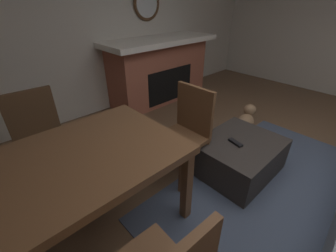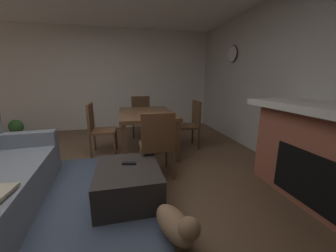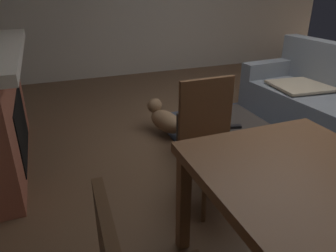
# 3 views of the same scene
# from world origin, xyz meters

# --- Properties ---
(floor) EXTENTS (8.28, 8.28, 0.00)m
(floor) POSITION_xyz_m (0.00, 0.00, 0.00)
(floor) COLOR brown
(wall_back_fireplace_side) EXTENTS (7.30, 0.12, 2.61)m
(wall_back_fireplace_side) POSITION_xyz_m (0.00, -3.09, 1.31)
(wall_back_fireplace_side) COLOR beige
(wall_back_fireplace_side) RESTS_ON ground
(wall_right_window_side) EXTENTS (0.12, 6.59, 2.61)m
(wall_right_window_side) POSITION_xyz_m (3.45, 0.00, 1.31)
(wall_right_window_side) COLOR white
(wall_right_window_side) RESTS_ON ground
(area_rug) EXTENTS (2.60, 2.00, 0.01)m
(area_rug) POSITION_xyz_m (-0.08, 0.03, 0.01)
(area_rug) COLOR #3D475B
(area_rug) RESTS_ON ground
(ottoman_coffee_table) EXTENTS (0.85, 0.70, 0.38)m
(ottoman_coffee_table) POSITION_xyz_m (-0.08, -0.65, 0.19)
(ottoman_coffee_table) COLOR #2D2826
(ottoman_coffee_table) RESTS_ON ground
(tv_remote) EXTENTS (0.08, 0.17, 0.02)m
(tv_remote) POSITION_xyz_m (0.00, -0.66, 0.39)
(tv_remote) COLOR black
(tv_remote) RESTS_ON ottoman_coffee_table
(dining_table) EXTENTS (1.46, 0.97, 0.74)m
(dining_table) POSITION_xyz_m (1.44, -1.05, 0.66)
(dining_table) COLOR brown
(dining_table) RESTS_ON ground
(dining_chair_south) EXTENTS (0.46, 0.46, 0.93)m
(dining_chair_south) POSITION_xyz_m (1.43, -1.93, 0.52)
(dining_chair_south) COLOR #513823
(dining_chair_south) RESTS_ON ground
(dining_chair_east) EXTENTS (0.46, 0.46, 0.93)m
(dining_chair_east) POSITION_xyz_m (2.56, -1.05, 0.52)
(dining_chair_east) COLOR #513823
(dining_chair_east) RESTS_ON ground
(dining_chair_north) EXTENTS (0.46, 0.46, 0.93)m
(dining_chair_north) POSITION_xyz_m (1.44, -0.17, 0.52)
(dining_chair_north) COLOR brown
(dining_chair_north) RESTS_ON ground
(dining_chair_west) EXTENTS (0.45, 0.45, 0.93)m
(dining_chair_west) POSITION_xyz_m (0.32, -1.05, 0.52)
(dining_chair_west) COLOR brown
(dining_chair_west) RESTS_ON ground
(potted_plant) EXTENTS (0.29, 0.29, 0.46)m
(potted_plant) POSITION_xyz_m (2.76, 1.73, 0.27)
(potted_plant) COLOR brown
(potted_plant) RESTS_ON ground
(small_dog) EXTENTS (0.56, 0.35, 0.32)m
(small_dog) POSITION_xyz_m (-0.84, -1.00, 0.18)
(small_dog) COLOR #8C6B4C
(small_dog) RESTS_ON ground
(wall_clock) EXTENTS (0.36, 0.03, 0.36)m
(wall_clock) POSITION_xyz_m (1.89, -3.00, 1.87)
(wall_clock) COLOR silver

